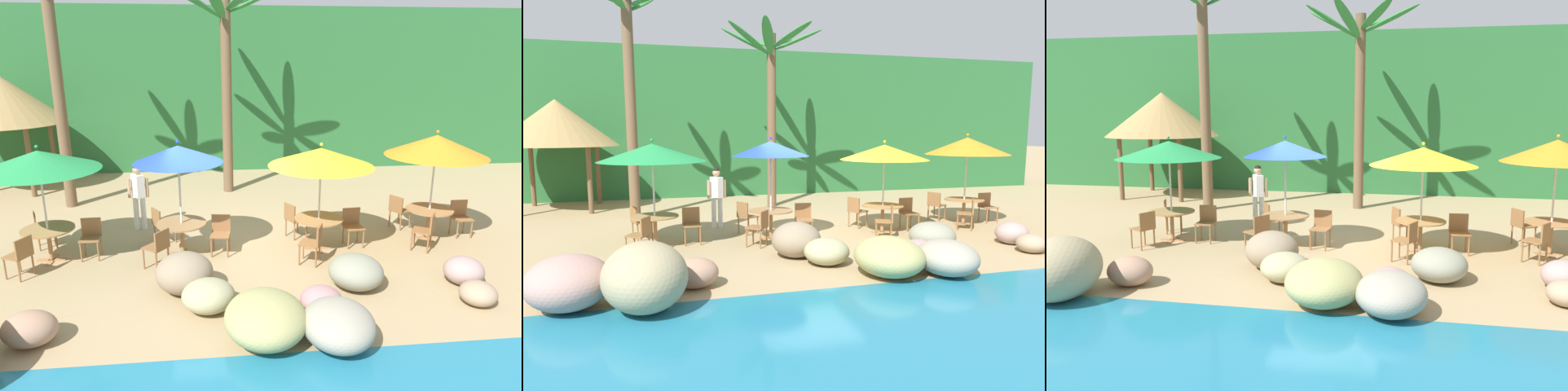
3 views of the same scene
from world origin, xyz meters
TOP-DOWN VIEW (x-y plane):
  - ground_plane at (0.00, 0.00)m, footprint 120.00×120.00m
  - terrace_deck at (0.00, 0.00)m, footprint 18.00×5.20m
  - foliage_backdrop at (0.00, 9.00)m, footprint 28.00×2.40m
  - rock_seawall at (-2.21, -3.20)m, footprint 16.33×3.58m
  - umbrella_green at (-3.78, -0.19)m, footprint 2.47×2.47m
  - dining_table_green at (-3.78, -0.19)m, footprint 1.10×1.10m
  - chair_green_seaward at (-2.94, -0.08)m, footprint 0.43×0.43m
  - chair_green_inland at (-4.19, 0.56)m, footprint 0.56×0.55m
  - chair_green_left at (-4.07, -0.99)m, footprint 0.57×0.56m
  - umbrella_blue at (-0.97, -0.13)m, footprint 1.90×1.90m
  - dining_table_blue at (-0.97, -0.13)m, footprint 1.10×1.10m
  - chair_blue_seaward at (-0.12, -0.16)m, footprint 0.48×0.48m
  - chair_blue_inland at (-1.50, 0.54)m, footprint 0.58×0.58m
  - chair_blue_left at (-1.41, -0.86)m, footprint 0.59×0.59m
  - umbrella_yellow at (2.11, -0.16)m, footprint 2.32×2.32m
  - dining_table_yellow at (2.11, -0.16)m, footprint 1.10×1.10m
  - chair_yellow_seaward at (2.95, -0.01)m, footprint 0.45×0.46m
  - chair_yellow_inland at (1.65, 0.57)m, footprint 0.57×0.56m
  - chair_yellow_left at (1.83, -0.97)m, footprint 0.57×0.56m
  - umbrella_orange at (4.91, 0.22)m, footprint 2.34×2.34m
  - dining_table_orange at (4.91, 0.22)m, footprint 1.10×1.10m
  - chair_orange_seaward at (5.76, 0.31)m, footprint 0.42×0.43m
  - chair_orange_inland at (4.43, 0.93)m, footprint 0.57×0.57m
  - chair_orange_left at (4.50, -0.54)m, footprint 0.59×0.59m
  - palm_tree_nearest at (-4.41, 3.75)m, footprint 2.75×2.71m
  - palm_tree_second at (0.25, 4.86)m, footprint 3.55×3.51m
  - waiter_in_white at (-2.12, 1.57)m, footprint 0.52×0.39m

SIDE VIEW (x-z plane):
  - ground_plane at x=0.00m, z-range 0.00..0.00m
  - terrace_deck at x=0.00m, z-range 0.00..0.01m
  - rock_seawall at x=-2.21m, z-range -0.16..0.90m
  - chair_green_seaward at x=-2.94m, z-range 0.08..0.95m
  - chair_green_inland at x=-4.19m, z-range 0.08..0.95m
  - chair_green_left at x=-4.07m, z-range 0.08..0.95m
  - chair_blue_seaward at x=-0.12m, z-range 0.08..0.95m
  - chair_blue_inland at x=-1.50m, z-range 0.08..0.95m
  - chair_blue_left at x=-1.41m, z-range 0.08..0.95m
  - chair_yellow_seaward at x=2.95m, z-range 0.08..0.95m
  - chair_yellow_inland at x=1.65m, z-range 0.08..0.95m
  - chair_yellow_left at x=1.83m, z-range 0.08..0.95m
  - chair_orange_seaward at x=5.76m, z-range 0.08..0.95m
  - chair_orange_inland at x=4.43m, z-range 0.08..0.95m
  - chair_orange_left at x=4.50m, z-range 0.08..0.95m
  - dining_table_green at x=-3.78m, z-range 0.24..0.98m
  - dining_table_blue at x=-0.97m, z-range 0.24..0.98m
  - dining_table_yellow at x=2.11m, z-range 0.24..0.98m
  - dining_table_orange at x=4.91m, z-range 0.24..0.98m
  - waiter_in_white at x=-2.12m, z-range 0.14..1.84m
  - umbrella_yellow at x=2.11m, z-range 0.92..3.39m
  - umbrella_green at x=-3.78m, z-range 0.95..3.49m
  - umbrella_blue at x=-0.97m, z-range 0.99..3.56m
  - umbrella_orange at x=4.91m, z-range 0.96..3.60m
  - foliage_backdrop at x=0.00m, z-range 0.00..6.00m
  - palm_tree_second at x=0.25m, z-range 1.21..7.51m
  - palm_tree_nearest at x=-4.41m, z-range 1.03..8.01m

